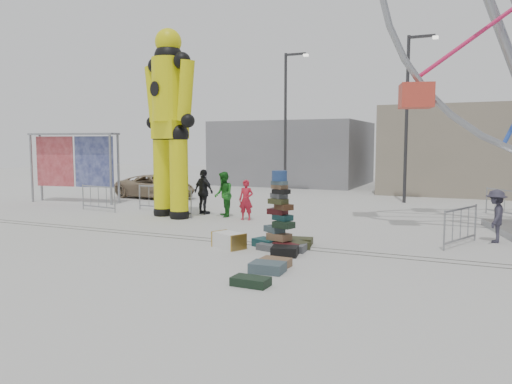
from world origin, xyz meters
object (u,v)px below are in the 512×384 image
at_px(lamp_post_left, 287,116).
at_px(barricade_dummy_c, 174,202).
at_px(parked_suv, 155,187).
at_px(barricade_dummy_a, 98,198).
at_px(barricade_dummy_b, 158,198).
at_px(steamer_trunk, 229,240).
at_px(suitcase_tower, 280,226).
at_px(lamp_post_right, 409,110).
at_px(pedestrian_black, 204,192).
at_px(pedestrian_grey, 496,216).
at_px(banner_scaffold, 74,151).
at_px(barricade_wheel_back, 504,203).
at_px(crash_test_dummy, 169,116).
at_px(pedestrian_green, 224,194).
at_px(barricade_wheel_front, 461,226).
at_px(pedestrian_red, 246,200).

bearing_deg(lamp_post_left, barricade_dummy_c, -94.78).
height_order(lamp_post_left, parked_suv, lamp_post_left).
height_order(barricade_dummy_a, barricade_dummy_b, same).
distance_m(steamer_trunk, parked_suv, 13.49).
xyz_separation_m(suitcase_tower, barricade_dummy_b, (-7.59, 5.04, -0.05)).
bearing_deg(lamp_post_right, steamer_trunk, -103.22).
xyz_separation_m(pedestrian_black, pedestrian_grey, (10.74, -1.65, -0.14)).
distance_m(banner_scaffold, barricade_dummy_a, 4.22).
relative_size(barricade_dummy_b, barricade_wheel_back, 1.00).
bearing_deg(lamp_post_left, barricade_wheel_back, -25.50).
height_order(lamp_post_left, crash_test_dummy, lamp_post_left).
xyz_separation_m(steamer_trunk, pedestrian_grey, (6.75, 3.87, 0.57)).
xyz_separation_m(lamp_post_right, pedestrian_green, (-5.95, -7.83, -3.59)).
relative_size(barricade_wheel_front, barricade_wheel_back, 1.00).
bearing_deg(suitcase_tower, pedestrian_black, 161.13).
bearing_deg(pedestrian_black, barricade_dummy_c, 68.89).
xyz_separation_m(barricade_dummy_a, parked_suv, (-0.76, 5.20, 0.07)).
relative_size(suitcase_tower, barricade_wheel_front, 1.07).
distance_m(barricade_dummy_a, barricade_dummy_b, 2.56).
distance_m(barricade_wheel_front, pedestrian_grey, 1.31).
relative_size(lamp_post_left, barricade_dummy_b, 4.00).
distance_m(banner_scaffold, steamer_trunk, 13.62).
height_order(barricade_wheel_front, pedestrian_green, pedestrian_green).
xyz_separation_m(barricade_dummy_b, pedestrian_black, (2.30, -0.09, 0.37)).
bearing_deg(suitcase_tower, barricade_wheel_front, 51.92).
height_order(lamp_post_right, pedestrian_red, lamp_post_right).
distance_m(barricade_dummy_a, pedestrian_red, 6.87).
xyz_separation_m(lamp_post_right, pedestrian_red, (-4.79, -8.21, -3.72)).
relative_size(lamp_post_right, pedestrian_black, 4.36).
relative_size(barricade_dummy_a, pedestrian_red, 1.31).
relative_size(lamp_post_left, parked_suv, 1.80).
bearing_deg(barricade_dummy_a, banner_scaffold, 156.56).
bearing_deg(pedestrian_red, parked_suv, 141.00).
distance_m(lamp_post_right, pedestrian_grey, 10.52).
height_order(banner_scaffold, barricade_dummy_b, banner_scaffold).
height_order(suitcase_tower, barricade_dummy_c, suitcase_tower).
distance_m(lamp_post_right, pedestrian_green, 10.46).
height_order(crash_test_dummy, parked_suv, crash_test_dummy).
distance_m(pedestrian_green, parked_suv, 7.90).
bearing_deg(barricade_dummy_b, lamp_post_right, 39.46).
height_order(suitcase_tower, pedestrian_red, suitcase_tower).
bearing_deg(pedestrian_black, barricade_dummy_a, 32.65).
relative_size(barricade_wheel_front, pedestrian_green, 1.12).
bearing_deg(banner_scaffold, barricade_dummy_c, -22.62).
height_order(banner_scaffold, barricade_wheel_front, banner_scaffold).
bearing_deg(barricade_wheel_front, pedestrian_green, 97.78).
distance_m(lamp_post_right, barricade_dummy_c, 12.17).
relative_size(steamer_trunk, barricade_dummy_c, 0.46).
distance_m(steamer_trunk, pedestrian_black, 6.85).
bearing_deg(barricade_dummy_b, barricade_wheel_front, -11.17).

